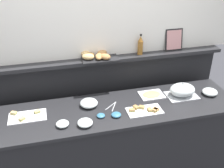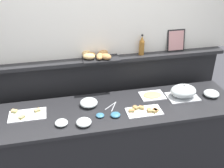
{
  "view_description": "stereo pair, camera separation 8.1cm",
  "coord_description": "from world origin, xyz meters",
  "px_view_note": "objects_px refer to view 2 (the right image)",
  "views": [
    {
      "loc": [
        -0.55,
        -2.25,
        2.5
      ],
      "look_at": [
        0.04,
        0.1,
        1.15
      ],
      "focal_mm": 43.19,
      "sensor_mm": 36.0,
      "label": 1
    },
    {
      "loc": [
        -0.47,
        -2.26,
        2.5
      ],
      "look_at": [
        0.04,
        0.1,
        1.15
      ],
      "focal_mm": 43.19,
      "sensor_mm": 36.0,
      "label": 2
    }
  ],
  "objects_px": {
    "sandwich_platter_side": "(27,115)",
    "vinegar_bottle_amber": "(142,46)",
    "glass_bowl_small": "(211,94)",
    "bread_basket": "(96,56)",
    "serving_cloche": "(183,92)",
    "serving_tongs": "(112,106)",
    "glass_bowl_extra": "(89,103)",
    "framed_picture": "(176,40)",
    "glass_bowl_medium": "(61,123)",
    "condiment_bowl_red": "(115,115)",
    "sandwich_platter_front": "(144,111)",
    "cold_cuts_platter": "(152,95)",
    "glass_bowl_large": "(84,122)",
    "condiment_bowl_cream": "(100,115)"
  },
  "relations": [
    {
      "from": "serving_cloche",
      "to": "serving_tongs",
      "type": "xyz_separation_m",
      "value": [
        -0.8,
        -0.02,
        -0.07
      ]
    },
    {
      "from": "cold_cuts_platter",
      "to": "framed_picture",
      "type": "relative_size",
      "value": 1.06
    },
    {
      "from": "serving_cloche",
      "to": "glass_bowl_medium",
      "type": "relative_size",
      "value": 2.75
    },
    {
      "from": "sandwich_platter_side",
      "to": "glass_bowl_extra",
      "type": "height_order",
      "value": "glass_bowl_extra"
    },
    {
      "from": "condiment_bowl_cream",
      "to": "serving_tongs",
      "type": "xyz_separation_m",
      "value": [
        0.16,
        0.15,
        -0.01
      ]
    },
    {
      "from": "glass_bowl_large",
      "to": "serving_tongs",
      "type": "xyz_separation_m",
      "value": [
        0.33,
        0.24,
        -0.02
      ]
    },
    {
      "from": "glass_bowl_small",
      "to": "bread_basket",
      "type": "height_order",
      "value": "bread_basket"
    },
    {
      "from": "sandwich_platter_side",
      "to": "serving_tongs",
      "type": "xyz_separation_m",
      "value": [
        0.87,
        -0.03,
        -0.0
      ]
    },
    {
      "from": "sandwich_platter_front",
      "to": "glass_bowl_extra",
      "type": "distance_m",
      "value": 0.58
    },
    {
      "from": "serving_cloche",
      "to": "vinegar_bottle_amber",
      "type": "distance_m",
      "value": 0.68
    },
    {
      "from": "cold_cuts_platter",
      "to": "serving_tongs",
      "type": "xyz_separation_m",
      "value": [
        -0.48,
        -0.11,
        -0.0
      ]
    },
    {
      "from": "serving_cloche",
      "to": "glass_bowl_small",
      "type": "height_order",
      "value": "serving_cloche"
    },
    {
      "from": "serving_cloche",
      "to": "framed_picture",
      "type": "relative_size",
      "value": 1.34
    },
    {
      "from": "sandwich_platter_front",
      "to": "condiment_bowl_cream",
      "type": "distance_m",
      "value": 0.45
    },
    {
      "from": "condiment_bowl_red",
      "to": "serving_tongs",
      "type": "xyz_separation_m",
      "value": [
        0.01,
        0.17,
        -0.01
      ]
    },
    {
      "from": "serving_cloche",
      "to": "condiment_bowl_red",
      "type": "distance_m",
      "value": 0.83
    },
    {
      "from": "glass_bowl_small",
      "to": "condiment_bowl_cream",
      "type": "height_order",
      "value": "glass_bowl_small"
    },
    {
      "from": "condiment_bowl_red",
      "to": "bread_basket",
      "type": "xyz_separation_m",
      "value": [
        -0.09,
        0.57,
        0.4
      ]
    },
    {
      "from": "condiment_bowl_red",
      "to": "glass_bowl_extra",
      "type": "bearing_deg",
      "value": 133.36
    },
    {
      "from": "glass_bowl_medium",
      "to": "bread_basket",
      "type": "distance_m",
      "value": 0.85
    },
    {
      "from": "bread_basket",
      "to": "framed_picture",
      "type": "relative_size",
      "value": 1.62
    },
    {
      "from": "vinegar_bottle_amber",
      "to": "serving_tongs",
      "type": "bearing_deg",
      "value": -136.2
    },
    {
      "from": "cold_cuts_platter",
      "to": "condiment_bowl_red",
      "type": "relative_size",
      "value": 2.73
    },
    {
      "from": "glass_bowl_small",
      "to": "condiment_bowl_red",
      "type": "relative_size",
      "value": 1.72
    },
    {
      "from": "framed_picture",
      "to": "glass_bowl_extra",
      "type": "bearing_deg",
      "value": -161.23
    },
    {
      "from": "glass_bowl_extra",
      "to": "bread_basket",
      "type": "distance_m",
      "value": 0.53
    },
    {
      "from": "condiment_bowl_red",
      "to": "serving_tongs",
      "type": "distance_m",
      "value": 0.18
    },
    {
      "from": "glass_bowl_large",
      "to": "glass_bowl_extra",
      "type": "distance_m",
      "value": 0.33
    },
    {
      "from": "glass_bowl_small",
      "to": "serving_tongs",
      "type": "relative_size",
      "value": 0.99
    },
    {
      "from": "vinegar_bottle_amber",
      "to": "sandwich_platter_side",
      "type": "bearing_deg",
      "value": -163.5
    },
    {
      "from": "sandwich_platter_side",
      "to": "vinegar_bottle_amber",
      "type": "bearing_deg",
      "value": 16.5
    },
    {
      "from": "glass_bowl_extra",
      "to": "vinegar_bottle_amber",
      "type": "relative_size",
      "value": 0.79
    },
    {
      "from": "condiment_bowl_red",
      "to": "sandwich_platter_side",
      "type": "bearing_deg",
      "value": 166.82
    },
    {
      "from": "sandwich_platter_front",
      "to": "cold_cuts_platter",
      "type": "xyz_separation_m",
      "value": [
        0.18,
        0.27,
        -0.0
      ]
    },
    {
      "from": "glass_bowl_extra",
      "to": "bread_basket",
      "type": "xyz_separation_m",
      "value": [
        0.14,
        0.33,
        0.39
      ]
    },
    {
      "from": "condiment_bowl_cream",
      "to": "serving_tongs",
      "type": "distance_m",
      "value": 0.21
    },
    {
      "from": "glass_bowl_large",
      "to": "glass_bowl_small",
      "type": "relative_size",
      "value": 0.87
    },
    {
      "from": "serving_cloche",
      "to": "bread_basket",
      "type": "height_order",
      "value": "bread_basket"
    },
    {
      "from": "glass_bowl_medium",
      "to": "glass_bowl_extra",
      "type": "distance_m",
      "value": 0.41
    },
    {
      "from": "sandwich_platter_front",
      "to": "condiment_bowl_cream",
      "type": "relative_size",
      "value": 4.37
    },
    {
      "from": "glass_bowl_small",
      "to": "vinegar_bottle_amber",
      "type": "distance_m",
      "value": 0.94
    },
    {
      "from": "sandwich_platter_front",
      "to": "glass_bowl_medium",
      "type": "xyz_separation_m",
      "value": [
        -0.84,
        -0.04,
        0.01
      ]
    },
    {
      "from": "glass_bowl_small",
      "to": "bread_basket",
      "type": "xyz_separation_m",
      "value": [
        -1.22,
        0.43,
        0.39
      ]
    },
    {
      "from": "condiment_bowl_red",
      "to": "glass_bowl_medium",
      "type": "bearing_deg",
      "value": -176.91
    },
    {
      "from": "serving_cloche",
      "to": "glass_bowl_small",
      "type": "distance_m",
      "value": 0.33
    },
    {
      "from": "sandwich_platter_side",
      "to": "vinegar_bottle_amber",
      "type": "relative_size",
      "value": 1.55
    },
    {
      "from": "bread_basket",
      "to": "serving_cloche",
      "type": "bearing_deg",
      "value": -23.1
    },
    {
      "from": "sandwich_platter_side",
      "to": "framed_picture",
      "type": "distance_m",
      "value": 1.84
    },
    {
      "from": "glass_bowl_extra",
      "to": "framed_picture",
      "type": "distance_m",
      "value": 1.24
    },
    {
      "from": "cold_cuts_platter",
      "to": "serving_tongs",
      "type": "distance_m",
      "value": 0.5
    }
  ]
}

